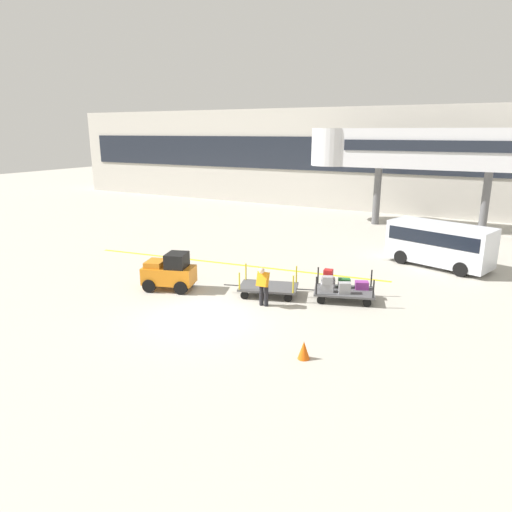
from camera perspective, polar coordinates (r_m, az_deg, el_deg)
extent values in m
plane|color=#B2ADA0|center=(16.69, -6.80, -7.49)|extent=(120.00, 120.00, 0.00)
cube|color=yellow|center=(22.97, -3.07, -1.00)|extent=(15.41, 2.07, 0.01)
cube|color=#BCB7AD|center=(39.63, 15.42, 11.45)|extent=(63.91, 2.40, 8.34)
cube|color=#1E232D|center=(38.39, 15.03, 12.00)|extent=(60.71, 0.12, 2.80)
cube|color=silver|center=(32.84, 21.16, 12.34)|extent=(12.54, 2.20, 2.60)
cylinder|color=silver|center=(34.42, 9.49, 13.21)|extent=(3.00, 3.00, 2.60)
cube|color=#1E232D|center=(31.71, 20.91, 12.65)|extent=(11.29, 0.08, 0.70)
cylinder|color=#59595B|center=(33.74, 14.79, 7.23)|extent=(0.50, 0.50, 4.03)
cylinder|color=#59595B|center=(32.85, 26.59, 5.93)|extent=(0.50, 0.50, 4.03)
cube|color=orange|center=(19.48, -10.75, -2.32)|extent=(2.34, 1.69, 0.70)
cube|color=black|center=(19.17, -9.82, -0.53)|extent=(1.07, 1.19, 0.60)
cube|color=orange|center=(19.56, -12.40, -0.90)|extent=(0.95, 1.11, 0.24)
cylinder|color=black|center=(20.30, -11.98, -2.71)|extent=(0.59, 0.34, 0.56)
cylinder|color=black|center=(19.38, -13.13, -3.64)|extent=(0.59, 0.34, 0.56)
cylinder|color=black|center=(19.83, -8.32, -2.96)|extent=(0.59, 0.34, 0.56)
cylinder|color=black|center=(18.90, -9.32, -3.92)|extent=(0.59, 0.34, 0.56)
cube|color=#4C4C4F|center=(18.53, 1.56, -3.85)|extent=(2.62, 2.04, 0.08)
cylinder|color=gold|center=(19.18, -1.27, -1.95)|extent=(0.06, 0.06, 0.70)
cylinder|color=gold|center=(17.98, -2.09, -3.14)|extent=(0.06, 0.06, 0.70)
cylinder|color=gold|center=(18.89, 5.04, -2.28)|extent=(0.06, 0.06, 0.70)
cylinder|color=gold|center=(17.67, 4.65, -3.52)|extent=(0.06, 0.06, 0.70)
cylinder|color=black|center=(19.28, -0.72, -3.70)|extent=(0.34, 0.19, 0.32)
cylinder|color=black|center=(18.18, -1.43, -4.89)|extent=(0.34, 0.19, 0.32)
cylinder|color=black|center=(19.05, 4.40, -3.99)|extent=(0.34, 0.19, 0.32)
cylinder|color=black|center=(17.93, 4.00, -5.22)|extent=(0.34, 0.19, 0.32)
cylinder|color=#333333|center=(18.80, -2.98, -3.64)|extent=(0.68, 0.26, 0.05)
cube|color=#4C4C4F|center=(18.34, 10.89, -4.33)|extent=(2.62, 2.04, 0.08)
cylinder|color=black|center=(18.84, 7.72, -2.41)|extent=(0.06, 0.06, 0.70)
cylinder|color=black|center=(17.62, 7.51, -3.66)|extent=(0.06, 0.06, 0.70)
cylinder|color=black|center=(18.88, 14.15, -2.71)|extent=(0.06, 0.06, 0.70)
cylinder|color=black|center=(17.66, 14.40, -3.98)|extent=(0.06, 0.06, 0.70)
cylinder|color=black|center=(18.97, 8.24, -4.18)|extent=(0.34, 0.19, 0.32)
cylinder|color=black|center=(17.85, 8.08, -5.44)|extent=(0.34, 0.19, 0.32)
cylinder|color=black|center=(19.01, 13.45, -4.42)|extent=(0.34, 0.19, 0.32)
cylinder|color=black|center=(17.89, 13.64, -5.68)|extent=(0.34, 0.19, 0.32)
cylinder|color=#333333|center=(18.38, 6.19, -4.16)|extent=(0.68, 0.26, 0.05)
cube|color=#99999E|center=(18.53, 8.92, -3.27)|extent=(0.63, 0.52, 0.39)
cube|color=#99999E|center=(18.02, 8.83, -3.91)|extent=(0.54, 0.39, 0.32)
cube|color=#236B2D|center=(18.59, 10.89, -3.32)|extent=(0.53, 0.43, 0.38)
cube|color=#99999E|center=(17.94, 10.93, -3.91)|extent=(0.53, 0.46, 0.44)
cube|color=#8C338C|center=(18.57, 13.00, -3.57)|extent=(0.61, 0.52, 0.31)
cube|color=red|center=(18.41, 8.96, -2.19)|extent=(0.38, 0.37, 0.35)
cube|color=#99999E|center=(17.92, 8.87, -2.97)|extent=(0.49, 0.43, 0.30)
cylinder|color=black|center=(17.48, 0.68, -4.87)|extent=(0.16, 0.16, 0.82)
cylinder|color=black|center=(17.40, 1.28, -4.96)|extent=(0.16, 0.16, 0.82)
cube|color=orange|center=(17.13, 0.86, -2.90)|extent=(0.42, 0.44, 0.61)
sphere|color=beige|center=(16.92, 0.69, -1.83)|extent=(0.22, 0.22, 0.22)
cube|color=silver|center=(24.05, 21.86, 1.47)|extent=(5.15, 3.27, 1.90)
cube|color=black|center=(23.96, 21.95, 2.39)|extent=(4.80, 3.19, 0.64)
cylinder|color=black|center=(24.10, 17.60, -0.10)|extent=(0.72, 0.44, 0.68)
cylinder|color=black|center=(22.91, 24.11, -1.51)|extent=(0.72, 0.44, 0.68)
cone|color=#EA590F|center=(13.67, 5.96, -11.54)|extent=(0.36, 0.36, 0.55)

